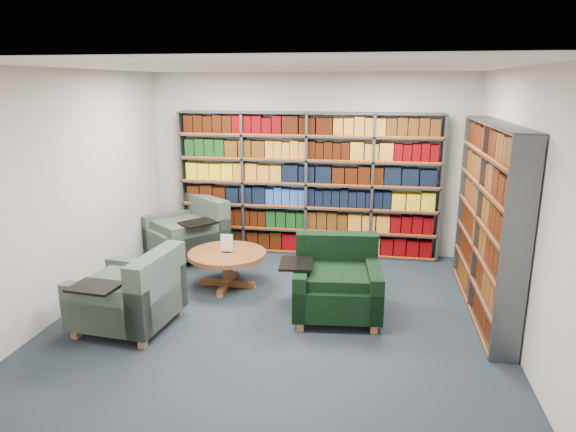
% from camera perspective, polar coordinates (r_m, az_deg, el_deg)
% --- Properties ---
extents(room_shell, '(5.02, 5.02, 2.82)m').
position_cam_1_polar(room_shell, '(5.64, -1.03, 1.92)').
color(room_shell, black).
rests_on(room_shell, ground).
extents(bookshelf_back, '(4.00, 0.28, 2.20)m').
position_cam_1_polar(bookshelf_back, '(7.97, 2.13, 3.46)').
color(bookshelf_back, '#47494F').
rests_on(bookshelf_back, ground).
extents(bookshelf_right, '(0.28, 2.50, 2.20)m').
position_cam_1_polar(bookshelf_right, '(6.34, 21.34, -0.49)').
color(bookshelf_right, '#47494F').
rests_on(bookshelf_right, ground).
extents(chair_teal_left, '(1.40, 1.40, 0.91)m').
position_cam_1_polar(chair_teal_left, '(8.11, -10.62, -1.91)').
color(chair_teal_left, '#022537').
rests_on(chair_teal_left, ground).
extents(chair_green_right, '(1.20, 1.07, 0.89)m').
position_cam_1_polar(chair_green_right, '(6.08, 5.39, -7.48)').
color(chair_green_right, black).
rests_on(chair_green_right, ground).
extents(chair_teal_front, '(1.06, 1.19, 0.88)m').
position_cam_1_polar(chair_teal_front, '(5.94, -16.65, -8.64)').
color(chair_teal_front, '#022537').
rests_on(chair_teal_front, ground).
extents(coffee_table, '(1.03, 1.03, 0.72)m').
position_cam_1_polar(coffee_table, '(6.82, -6.77, -4.79)').
color(coffee_table, brown).
rests_on(coffee_table, ground).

